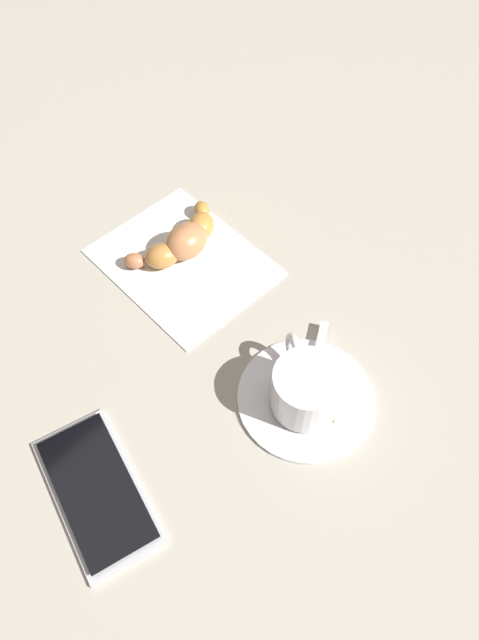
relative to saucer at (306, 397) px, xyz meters
The scene contains 8 objects.
ground_plane 0.11m from the saucer, 161.70° to the left, with size 1.80×1.80×0.00m, color #A7A093.
saucer is the anchor object (origin of this frame).
espresso_cup 0.03m from the saucer, 77.77° to the right, with size 0.09×0.07×0.05m.
teaspoon 0.01m from the saucer, 101.85° to the left, with size 0.07×0.12×0.01m.
sugar_packet 0.03m from the saucer, 45.97° to the left, with size 0.06×0.02×0.01m, color tan.
napkin 0.22m from the saucer, 169.73° to the left, with size 0.20×0.16×0.00m, color white.
croissant 0.24m from the saucer, 167.19° to the left, with size 0.07×0.14×0.04m.
cell_phone 0.22m from the saucer, 111.21° to the right, with size 0.16×0.11×0.01m.
Camera 1 is at (0.24, -0.28, 0.54)m, focal length 33.24 mm.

